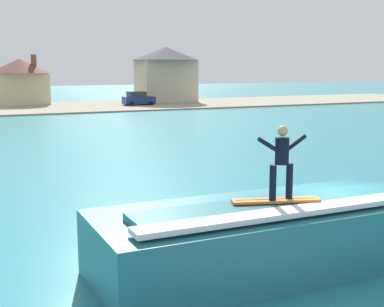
{
  "coord_description": "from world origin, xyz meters",
  "views": [
    {
      "loc": [
        -9.03,
        -10.72,
        4.84
      ],
      "look_at": [
        -1.7,
        5.01,
        1.98
      ],
      "focal_mm": 49.12,
      "sensor_mm": 36.0,
      "label": 1
    }
  ],
  "objects_px": {
    "wave_crest": "(286,233)",
    "house_gabled_white": "(166,70)",
    "surfer": "(282,158)",
    "surfboard": "(276,200)",
    "car_far_shore": "(138,99)",
    "house_small_cottage": "(20,79)"
  },
  "relations": [
    {
      "from": "wave_crest",
      "to": "surfboard",
      "type": "bearing_deg",
      "value": -149.94
    },
    {
      "from": "surfer",
      "to": "house_small_cottage",
      "type": "bearing_deg",
      "value": 88.29
    },
    {
      "from": "wave_crest",
      "to": "surfer",
      "type": "height_order",
      "value": "surfer"
    },
    {
      "from": "house_gabled_white",
      "to": "surfer",
      "type": "bearing_deg",
      "value": -109.67
    },
    {
      "from": "car_far_shore",
      "to": "surfer",
      "type": "bearing_deg",
      "value": -105.74
    },
    {
      "from": "wave_crest",
      "to": "car_far_shore",
      "type": "relative_size",
      "value": 2.46
    },
    {
      "from": "surfboard",
      "to": "car_far_shore",
      "type": "height_order",
      "value": "car_far_shore"
    },
    {
      "from": "car_far_shore",
      "to": "house_gabled_white",
      "type": "height_order",
      "value": "house_gabled_white"
    },
    {
      "from": "wave_crest",
      "to": "house_small_cottage",
      "type": "distance_m",
      "value": 60.0
    },
    {
      "from": "house_small_cottage",
      "to": "wave_crest",
      "type": "bearing_deg",
      "value": -91.28
    },
    {
      "from": "wave_crest",
      "to": "house_gabled_white",
      "type": "bearing_deg",
      "value": 70.62
    },
    {
      "from": "car_far_shore",
      "to": "house_small_cottage",
      "type": "bearing_deg",
      "value": 149.2
    },
    {
      "from": "wave_crest",
      "to": "surfboard",
      "type": "xyz_separation_m",
      "value": [
        -0.55,
        -0.32,
        0.96
      ]
    },
    {
      "from": "surfboard",
      "to": "house_gabled_white",
      "type": "height_order",
      "value": "house_gabled_white"
    },
    {
      "from": "surfer",
      "to": "car_far_shore",
      "type": "xyz_separation_m",
      "value": [
        14.81,
        52.55,
        -1.83
      ]
    },
    {
      "from": "surfboard",
      "to": "car_far_shore",
      "type": "bearing_deg",
      "value": 74.14
    },
    {
      "from": "car_far_shore",
      "to": "house_gabled_white",
      "type": "xyz_separation_m",
      "value": [
        5.62,
        4.63,
        3.46
      ]
    },
    {
      "from": "house_gabled_white",
      "to": "house_small_cottage",
      "type": "distance_m",
      "value": 18.93
    },
    {
      "from": "wave_crest",
      "to": "house_gabled_white",
      "type": "height_order",
      "value": "house_gabled_white"
    },
    {
      "from": "surfboard",
      "to": "car_far_shore",
      "type": "distance_m",
      "value": 54.57
    },
    {
      "from": "surfer",
      "to": "house_gabled_white",
      "type": "xyz_separation_m",
      "value": [
        20.43,
        57.18,
        1.63
      ]
    },
    {
      "from": "house_gabled_white",
      "to": "house_small_cottage",
      "type": "height_order",
      "value": "house_gabled_white"
    }
  ]
}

